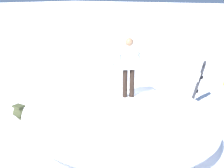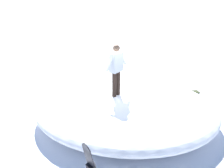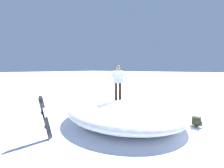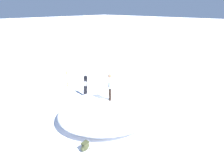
{
  "view_description": "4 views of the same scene",
  "coord_description": "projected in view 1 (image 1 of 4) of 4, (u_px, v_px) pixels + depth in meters",
  "views": [
    {
      "loc": [
        -6.53,
        -3.94,
        3.82
      ],
      "look_at": [
        -0.59,
        0.58,
        1.41
      ],
      "focal_mm": 44.82,
      "sensor_mm": 36.0,
      "label": 1
    },
    {
      "loc": [
        7.46,
        -0.6,
        4.56
      ],
      "look_at": [
        -0.39,
        0.07,
        1.42
      ],
      "focal_mm": 42.58,
      "sensor_mm": 36.0,
      "label": 2
    },
    {
      "loc": [
        6.1,
        4.92,
        2.56
      ],
      "look_at": [
        0.11,
        0.18,
        1.84
      ],
      "focal_mm": 26.65,
      "sensor_mm": 36.0,
      "label": 3
    },
    {
      "loc": [
        -7.87,
        8.09,
        6.4
      ],
      "look_at": [
        -0.39,
        0.07,
        2.07
      ],
      "focal_mm": 31.45,
      "sensor_mm": 36.0,
      "label": 4
    }
  ],
  "objects": [
    {
      "name": "snowboard_primary_upright",
      "position": [
        199.0,
        81.0,
        10.07
      ],
      "size": [
        0.45,
        0.47,
        1.59
      ],
      "color": "black",
      "rests_on": "ground"
    },
    {
      "name": "backpack_near",
      "position": [
        19.0,
        111.0,
        8.95
      ],
      "size": [
        0.34,
        0.63,
        0.46
      ],
      "color": "#383D23",
      "rests_on": "ground"
    },
    {
      "name": "snow_mound",
      "position": [
        116.0,
        112.0,
        8.17
      ],
      "size": [
        6.97,
        7.47,
        1.05
      ],
      "primitive_type": "ellipsoid",
      "rotation": [
        0.0,
        0.0,
        1.24
      ],
      "color": "white",
      "rests_on": "ground"
    },
    {
      "name": "snowboarder_standing",
      "position": [
        129.0,
        64.0,
        7.64
      ],
      "size": [
        0.81,
        0.74,
        1.67
      ],
      "color": "black",
      "rests_on": "snow_mound"
    },
    {
      "name": "ground",
      "position": [
        139.0,
        128.0,
        8.39
      ],
      "size": [
        240.0,
        240.0,
        0.0
      ],
      "primitive_type": "plane",
      "color": "white"
    }
  ]
}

